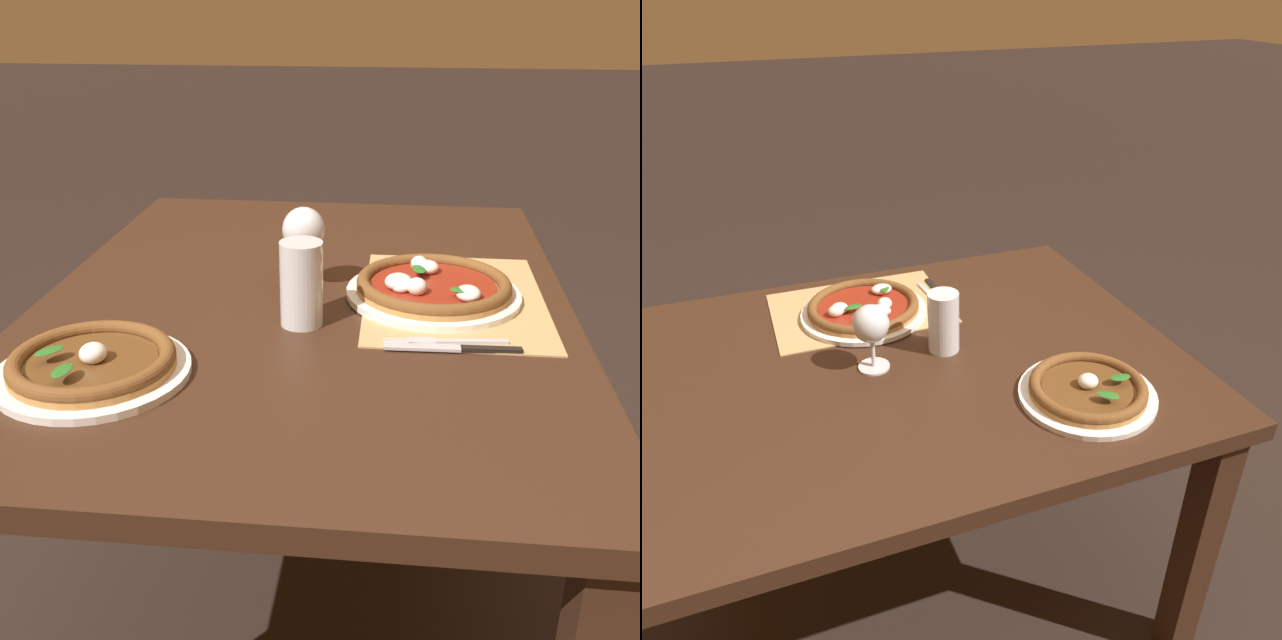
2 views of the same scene
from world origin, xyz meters
TOP-DOWN VIEW (x-y plane):
  - ground_plane at (0.00, 0.00)m, footprint 24.00×24.00m
  - dining_table at (0.00, 0.00)m, footprint 1.29×0.96m
  - paper_placemat at (0.01, -0.27)m, footprint 0.44×0.32m
  - pizza_near at (0.01, -0.23)m, footprint 0.32×0.32m
  - pizza_far at (-0.34, 0.27)m, footprint 0.29×0.29m
  - wine_glass at (0.04, 0.01)m, footprint 0.08×0.08m
  - pint_glass at (-0.13, -0.01)m, footprint 0.07×0.07m
  - fork at (-0.18, -0.25)m, footprint 0.04×0.20m
  - knife at (-0.21, -0.26)m, footprint 0.02×0.22m

SIDE VIEW (x-z plane):
  - ground_plane at x=0.00m, z-range 0.00..0.00m
  - dining_table at x=0.00m, z-range 0.27..1.01m
  - paper_placemat at x=0.01m, z-range 0.74..0.74m
  - fork at x=-0.18m, z-range 0.74..0.75m
  - knife at x=-0.21m, z-range 0.74..0.75m
  - pizza_far at x=-0.34m, z-range 0.73..0.78m
  - pizza_near at x=0.01m, z-range 0.74..0.79m
  - pint_glass at x=-0.13m, z-range 0.74..0.88m
  - wine_glass at x=0.04m, z-range 0.77..0.92m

